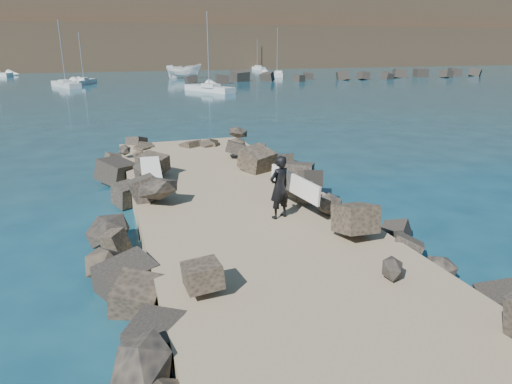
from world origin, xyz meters
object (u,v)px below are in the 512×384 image
(surfboard_resting, at_px, (152,178))
(boat_imported, at_px, (184,71))
(sailboat_f, at_px, (257,68))
(surfer_with_board, at_px, (282,187))

(surfboard_resting, distance_m, boat_imported, 64.33)
(boat_imported, relative_size, sailboat_f, 0.90)
(surfer_with_board, xyz_separation_m, sailboat_f, (29.92, 89.52, -1.15))
(surfboard_resting, xyz_separation_m, sailboat_f, (33.05, 85.84, -0.69))
(surfboard_resting, height_order, sailboat_f, sailboat_f)
(boat_imported, bearing_deg, surfer_with_board, -161.86)
(boat_imported, bearing_deg, sailboat_f, -16.34)
(surfboard_resting, height_order, surfer_with_board, surfer_with_board)
(surfboard_resting, distance_m, sailboat_f, 91.99)
(surfer_with_board, height_order, sailboat_f, sailboat_f)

